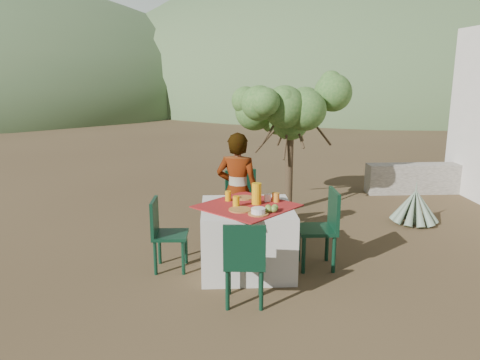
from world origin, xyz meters
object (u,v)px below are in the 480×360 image
person (237,191)px  table (247,238)px  chair_far (243,201)px  chair_left (164,231)px  chair_right (323,225)px  juice_pitcher (257,194)px  chair_near (245,260)px  shrub_tree (294,116)px  agave (415,207)px

person → table: bearing=112.6°
table → chair_far: chair_far is taller
chair_left → person: 1.13m
chair_right → juice_pitcher: bearing=-92.6°
chair_right → person: 1.21m
person → chair_left: bearing=54.1°
table → chair_far: (0.01, 1.05, 0.14)m
table → chair_near: (-0.08, -0.88, 0.10)m
table → chair_right: (0.88, 0.01, 0.13)m
chair_right → juice_pitcher: 0.86m
shrub_tree → agave: (1.73, -0.84, -1.29)m
table → chair_left: size_ratio=1.56×
person → juice_pitcher: bearing=122.6°
chair_right → agave: chair_right is taller
chair_near → agave: chair_near is taller
agave → chair_near: bearing=-138.3°
table → person: bearing=96.0°
chair_near → person: person is taller
person → juice_pitcher: 0.69m
table → shrub_tree: (0.90, 2.38, 1.16)m
person → agave: bearing=-146.3°
table → agave: size_ratio=1.74×
chair_left → juice_pitcher: size_ratio=3.42×
chair_far → shrub_tree: shrub_tree is taller
chair_far → chair_left: chair_far is taller
chair_near → person: 1.61m
chair_right → person: person is taller
person → agave: 2.87m
person → agave: person is taller
chair_right → agave: 2.33m
shrub_tree → agave: 2.31m
chair_right → shrub_tree: size_ratio=0.47×
table → juice_pitcher: 0.52m
table → shrub_tree: shrub_tree is taller
chair_left → person: (0.87, 0.67, 0.29)m
table → chair_left: bearing=177.5°
shrub_tree → agave: size_ratio=2.61×
chair_far → chair_right: bearing=-61.3°
chair_far → shrub_tree: bearing=45.0°
person → chair_far: bearing=-87.2°
chair_near → chair_far: bearing=-88.6°
agave → chair_right: bearing=-138.8°
chair_left → juice_pitcher: 1.14m
chair_near → agave: bearing=-134.1°
juice_pitcher → table: bearing=-154.5°
chair_right → person: bearing=-125.5°
chair_near → shrub_tree: shrub_tree is taller
chair_left → agave: chair_left is taller
person → shrub_tree: 2.09m
table → shrub_tree: bearing=69.2°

